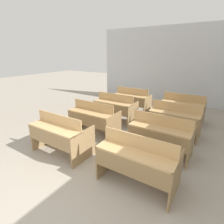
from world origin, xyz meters
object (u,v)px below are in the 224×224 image
Objects in this scene: bench_third_right at (175,118)px; bench_third_left at (115,107)px; bench_second_right at (161,134)px; bench_back_left at (132,100)px; bench_front_right at (138,159)px; bench_second_left at (94,118)px; bench_back_right at (183,107)px; bench_front_left at (60,133)px.

bench_third_left is at bearing 179.57° from bench_third_right.
bench_second_right is 2.90m from bench_back_left.
bench_front_right is 1.00× the size of bench_second_left.
bench_back_left and bench_back_right have the same top height.
bench_back_left is at bearing 128.77° from bench_second_right.
bench_front_left is 1.16m from bench_second_left.
bench_back_left is 1.79m from bench_back_right.
bench_second_left is 1.00× the size of bench_back_right.
bench_second_right is 1.00× the size of bench_back_left.
bench_second_right is 1.00× the size of bench_third_left.
bench_third_left is 1.00× the size of bench_back_right.
bench_back_left is at bearing 89.65° from bench_second_left.
bench_front_right is 1.00× the size of bench_third_left.
bench_front_right is 2.24m from bench_third_right.
bench_front_right and bench_back_left have the same top height.
bench_third_right is (0.03, 2.24, 0.00)m from bench_front_right.
bench_front_left and bench_back_left have the same top height.
bench_back_right is (-0.00, 3.39, 0.00)m from bench_front_right.
bench_front_left is at bearing -89.65° from bench_second_left.
bench_third_left is 1.86m from bench_third_right.
bench_front_right is at bearing -90.89° from bench_third_right.
bench_third_right and bench_back_left have the same top height.
bench_second_right is at bearing -90.92° from bench_third_right.
bench_front_right is 1.00× the size of bench_back_left.
bench_back_right is at bearing 0.24° from bench_back_left.
bench_front_right is 1.00× the size of bench_second_right.
bench_second_right is at bearing -0.23° from bench_second_left.
bench_back_right is at bearing 90.07° from bench_front_right.
bench_third_left is (-0.02, 2.28, 0.00)m from bench_front_left.
bench_third_left is at bearing 129.03° from bench_front_right.
bench_front_right is at bearing -50.97° from bench_third_left.
bench_front_right and bench_back_right have the same top height.
bench_second_left is 2.15m from bench_third_right.
bench_second_left is 1.83m from bench_second_right.
bench_back_right is (-0.02, 2.27, 0.00)m from bench_second_right.
bench_front_left is 3.86m from bench_back_right.
bench_front_left is 2.15m from bench_second_right.
bench_third_left is 2.15m from bench_back_right.
bench_back_left is (-1.81, 2.26, 0.00)m from bench_second_right.
bench_front_right is 3.83m from bench_back_left.
bench_second_left is at bearing 148.04° from bench_front_right.
bench_front_right is 1.12m from bench_second_right.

